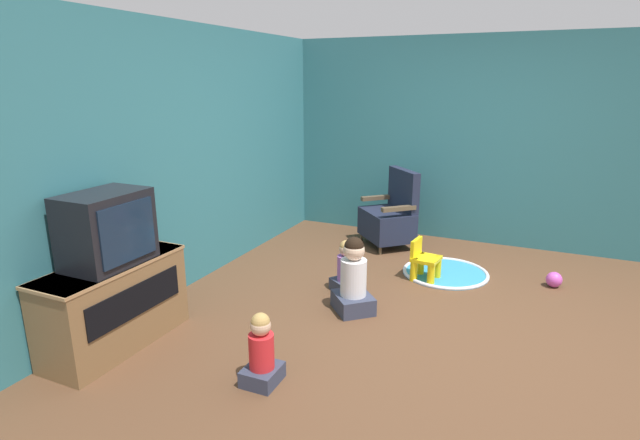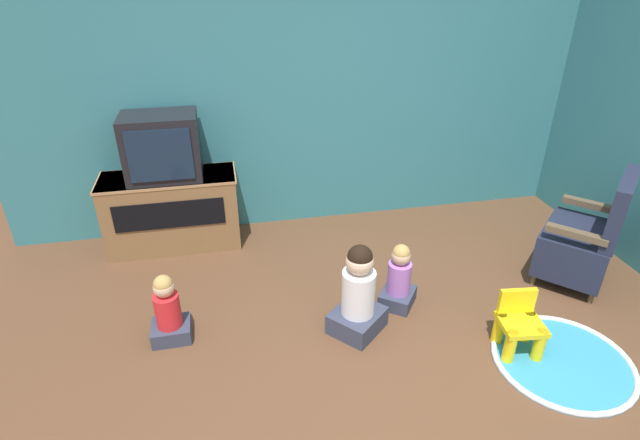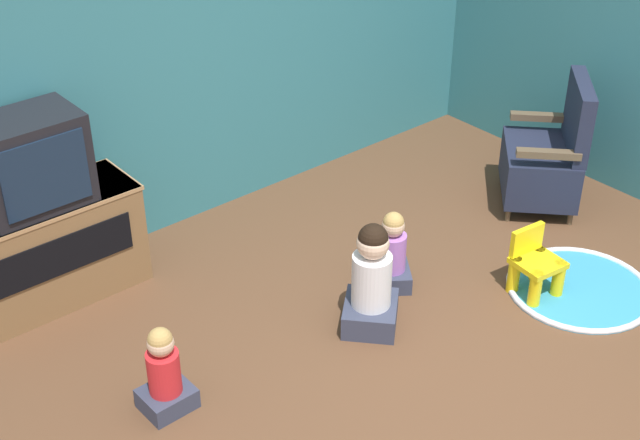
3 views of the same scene
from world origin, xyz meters
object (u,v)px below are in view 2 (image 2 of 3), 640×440
object	(u,v)px
tv_cabinet	(172,210)
black_armchair	(584,240)
television	(162,147)
yellow_kid_chair	(519,328)
child_watching_center	(399,279)
child_watching_right	(168,312)
child_watching_left	(358,295)

from	to	relation	value
tv_cabinet	black_armchair	world-z (taller)	black_armchair
television	yellow_kid_chair	size ratio (longest dim) A/B	1.45
child_watching_center	black_armchair	bearing A→B (deg)	-52.87
yellow_kid_chair	black_armchair	bearing A→B (deg)	42.07
child_watching_right	yellow_kid_chair	bearing A→B (deg)	-15.35
tv_cabinet	television	bearing A→B (deg)	-90.00
tv_cabinet	child_watching_center	size ratio (longest dim) A/B	2.22
television	yellow_kid_chair	world-z (taller)	television
black_armchair	child_watching_left	world-z (taller)	black_armchair
yellow_kid_chair	tv_cabinet	bearing A→B (deg)	147.83
television	black_armchair	xyz separation A→B (m)	(3.22, -1.21, -0.58)
tv_cabinet	yellow_kid_chair	bearing A→B (deg)	-39.07
tv_cabinet	television	world-z (taller)	television
television	child_watching_center	world-z (taller)	television
tv_cabinet	child_watching_left	size ratio (longest dim) A/B	1.68
yellow_kid_chair	child_watching_right	size ratio (longest dim) A/B	0.81
black_armchair	child_watching_center	world-z (taller)	black_armchair
black_armchair	yellow_kid_chair	size ratio (longest dim) A/B	2.25
yellow_kid_chair	child_watching_center	world-z (taller)	child_watching_center
yellow_kid_chair	television	bearing A→B (deg)	148.04
tv_cabinet	black_armchair	bearing A→B (deg)	-20.80
tv_cabinet	television	distance (m)	0.60
tv_cabinet	television	size ratio (longest dim) A/B	1.90
television	child_watching_center	xyz separation A→B (m)	(1.68, -1.23, -0.72)
tv_cabinet	child_watching_left	bearing A→B (deg)	-48.19
yellow_kid_chair	child_watching_center	size ratio (longest dim) A/B	0.81
tv_cabinet	child_watching_right	distance (m)	1.29
child_watching_center	child_watching_right	xyz separation A→B (m)	(-1.66, -0.04, -0.00)
television	child_watching_center	size ratio (longest dim) A/B	1.17
tv_cabinet	yellow_kid_chair	world-z (taller)	tv_cabinet
yellow_kid_chair	child_watching_left	size ratio (longest dim) A/B	0.61
child_watching_center	child_watching_right	size ratio (longest dim) A/B	1.01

